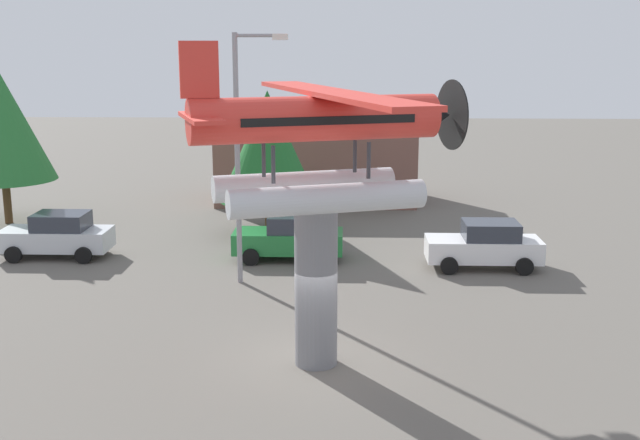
% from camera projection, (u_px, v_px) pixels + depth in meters
% --- Properties ---
extents(ground_plane, '(140.00, 140.00, 0.00)m').
position_uv_depth(ground_plane, '(316.00, 363.00, 20.33)').
color(ground_plane, '#605B54').
extents(display_pedestal, '(1.10, 1.10, 4.21)m').
position_uv_depth(display_pedestal, '(316.00, 286.00, 19.87)').
color(display_pedestal, slate).
rests_on(display_pedestal, ground).
extents(floatplane_monument, '(7.20, 10.19, 4.00)m').
position_uv_depth(floatplane_monument, '(321.00, 138.00, 19.08)').
color(floatplane_monument, silver).
rests_on(floatplane_monument, display_pedestal).
extents(car_near_silver, '(4.20, 2.02, 1.76)m').
position_uv_depth(car_near_silver, '(57.00, 235.00, 30.32)').
color(car_near_silver, silver).
rests_on(car_near_silver, ground).
extents(car_mid_green, '(4.20, 2.02, 1.76)m').
position_uv_depth(car_mid_green, '(290.00, 237.00, 29.98)').
color(car_mid_green, '#237A38').
rests_on(car_mid_green, ground).
extents(car_far_white, '(4.20, 2.02, 1.76)m').
position_uv_depth(car_far_white, '(485.00, 245.00, 28.82)').
color(car_far_white, white).
rests_on(car_far_white, ground).
extents(streetlight_primary, '(1.84, 0.28, 8.52)m').
position_uv_depth(streetlight_primary, '(243.00, 143.00, 26.20)').
color(streetlight_primary, gray).
rests_on(streetlight_primary, ground).
extents(storefront_building, '(10.25, 5.24, 4.44)m').
position_uv_depth(storefront_building, '(317.00, 159.00, 41.32)').
color(storefront_building, brown).
rests_on(storefront_building, ground).
extents(tree_west, '(4.69, 4.69, 7.25)m').
position_uv_depth(tree_west, '(0.00, 124.00, 35.30)').
color(tree_west, brown).
rests_on(tree_west, ground).
extents(tree_east, '(4.23, 4.23, 6.26)m').
position_uv_depth(tree_east, '(268.00, 146.00, 33.14)').
color(tree_east, brown).
rests_on(tree_east, ground).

